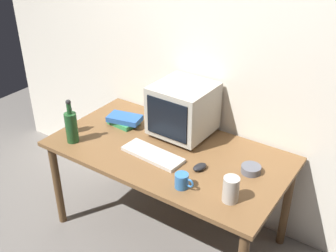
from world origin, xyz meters
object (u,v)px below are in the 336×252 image
object	(u,v)px
book_stack	(124,120)
cd_spindle	(251,169)
keyboard	(153,154)
computer_mouse	(200,167)
mug	(182,181)
metal_canister	(231,189)
bottle_tall	(71,126)
bottle_short	(72,123)
crt_monitor	(183,109)

from	to	relation	value
book_stack	cd_spindle	bearing A→B (deg)	-1.81
keyboard	computer_mouse	size ratio (longest dim) A/B	4.20
mug	cd_spindle	size ratio (longest dim) A/B	1.00
cd_spindle	metal_canister	xyz separation A→B (m)	(0.01, -0.31, 0.05)
book_stack	mug	world-z (taller)	mug
computer_mouse	bottle_tall	world-z (taller)	bottle_tall
bottle_tall	mug	xyz separation A→B (m)	(0.89, -0.01, -0.07)
keyboard	book_stack	distance (m)	0.48
cd_spindle	mug	bearing A→B (deg)	-126.68
bottle_short	cd_spindle	size ratio (longest dim) A/B	1.60
crt_monitor	keyboard	world-z (taller)	crt_monitor
computer_mouse	book_stack	bearing A→B (deg)	-178.80
crt_monitor	cd_spindle	bearing A→B (deg)	-14.94
crt_monitor	computer_mouse	world-z (taller)	crt_monitor
mug	metal_canister	xyz separation A→B (m)	(0.28, 0.05, 0.03)
computer_mouse	mug	bearing A→B (deg)	-74.11
bottle_tall	cd_spindle	size ratio (longest dim) A/B	2.61
bottle_short	book_stack	size ratio (longest dim) A/B	0.73
bottle_short	computer_mouse	bearing A→B (deg)	6.33
mug	keyboard	bearing A→B (deg)	153.18
keyboard	metal_canister	xyz separation A→B (m)	(0.61, -0.12, 0.06)
metal_canister	bottle_tall	bearing A→B (deg)	-177.99
book_stack	bottle_short	bearing A→B (deg)	-129.18
book_stack	cd_spindle	distance (m)	1.01
bottle_short	mug	bearing A→B (deg)	-5.84
keyboard	mug	bearing A→B (deg)	-22.64
cd_spindle	metal_canister	world-z (taller)	metal_canister
book_stack	cd_spindle	world-z (taller)	book_stack
mug	metal_canister	size ratio (longest dim) A/B	0.80
computer_mouse	metal_canister	size ratio (longest dim) A/B	0.67
keyboard	mug	world-z (taller)	mug
keyboard	mug	size ratio (longest dim) A/B	3.50
cd_spindle	bottle_tall	bearing A→B (deg)	-163.26
computer_mouse	crt_monitor	bearing A→B (deg)	150.99
crt_monitor	cd_spindle	distance (m)	0.63
metal_canister	keyboard	bearing A→B (deg)	169.26
bottle_short	book_stack	xyz separation A→B (m)	(0.23, 0.29, -0.03)
computer_mouse	cd_spindle	xyz separation A→B (m)	(0.27, 0.15, 0.00)
bottle_tall	computer_mouse	bearing A→B (deg)	12.71
crt_monitor	metal_canister	world-z (taller)	crt_monitor
mug	bottle_short	bearing A→B (deg)	174.16
computer_mouse	bottle_tall	bearing A→B (deg)	-152.52
book_stack	cd_spindle	xyz separation A→B (m)	(1.01, -0.03, -0.01)
computer_mouse	bottle_tall	xyz separation A→B (m)	(-0.88, -0.20, 0.10)
cd_spindle	metal_canister	distance (m)	0.31
keyboard	metal_canister	world-z (taller)	metal_canister
bottle_tall	keyboard	bearing A→B (deg)	15.68
keyboard	bottle_short	distance (m)	0.66
book_stack	cd_spindle	size ratio (longest dim) A/B	2.20
book_stack	metal_canister	world-z (taller)	metal_canister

